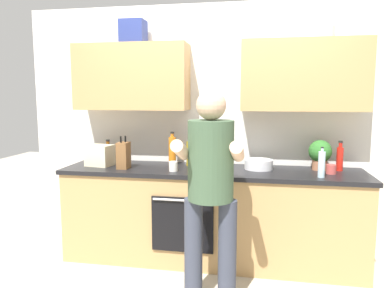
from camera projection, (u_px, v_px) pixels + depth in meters
ground_plane at (211, 259)px, 3.60m from camera, size 12.00×12.00×0.00m
back_wall_unit at (215, 105)px, 3.68m from camera, size 4.00×0.38×2.50m
counter at (211, 215)px, 3.54m from camera, size 2.84×0.67×0.90m
person_standing at (211, 181)px, 2.73m from camera, size 0.49×0.45×1.63m
bottle_vinegar at (197, 156)px, 3.44m from camera, size 0.08×0.08×0.31m
bottle_water at (322, 164)px, 3.13m from camera, size 0.06×0.06×0.26m
bottle_oil at (189, 153)px, 3.65m from camera, size 0.05×0.05×0.29m
bottle_syrup at (108, 153)px, 3.86m from camera, size 0.08×0.08×0.24m
bottle_juice at (172, 150)px, 3.70m from camera, size 0.07×0.07×0.33m
bottle_wine at (214, 160)px, 3.55m from camera, size 0.08×0.08×0.19m
bottle_hotsauce at (340, 158)px, 3.40m from camera, size 0.06×0.06×0.28m
bottle_soda at (205, 160)px, 3.38m from camera, size 0.05×0.05×0.27m
cup_coffee at (173, 166)px, 3.39m from camera, size 0.08×0.08×0.09m
cup_ceramic at (331, 169)px, 3.28m from camera, size 0.09×0.09×0.08m
mixing_bowl at (259, 164)px, 3.49m from camera, size 0.27×0.27×0.09m
knife_block at (124, 155)px, 3.51m from camera, size 0.10×0.14×0.31m
potted_herb at (320, 153)px, 3.44m from camera, size 0.21×0.21×0.28m
grocery_bag_rice at (100, 155)px, 3.65m from camera, size 0.28×0.23×0.21m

